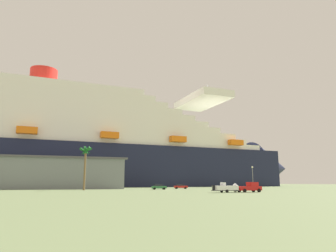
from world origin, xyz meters
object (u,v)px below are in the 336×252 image
small_boat_on_trailer (228,188)px  parked_car_green_wagon (159,187)px  pickup_truck (250,187)px  parked_car_red_hatchback (181,186)px  cruise_ship (94,148)px  palm_tree (85,156)px  street_lamp (253,174)px

small_boat_on_trailer → parked_car_green_wagon: 32.87m
pickup_truck → parked_car_red_hatchback: size_ratio=1.18×
cruise_ship → pickup_truck: (25.52, -97.21, -17.88)m
pickup_truck → palm_tree: size_ratio=0.47×
parked_car_green_wagon → street_lamp: bearing=-17.2°
cruise_ship → small_boat_on_trailer: (20.04, -97.56, -17.96)m
palm_tree → small_boat_on_trailer: bearing=-47.5°
parked_car_red_hatchback → palm_tree: bearing=-162.9°
cruise_ship → palm_tree: size_ratio=19.32×
cruise_ship → small_boat_on_trailer: cruise_ship is taller
palm_tree → parked_car_red_hatchback: (32.34, 9.96, -8.75)m
small_boat_on_trailer → palm_tree: bearing=132.5°
pickup_truck → parked_car_red_hatchback: pickup_truck is taller
street_lamp → palm_tree: bearing=172.3°
small_boat_on_trailer → parked_car_red_hatchback: small_boat_on_trailer is taller
pickup_truck → small_boat_on_trailer: (-5.49, -0.35, -0.08)m
street_lamp → small_boat_on_trailer: bearing=-132.6°
parked_car_green_wagon → parked_car_red_hatchback: bearing=38.8°
street_lamp → pickup_truck: bearing=-124.9°
palm_tree → parked_car_red_hatchback: size_ratio=2.51×
parked_car_green_wagon → small_boat_on_trailer: bearing=-79.9°
cruise_ship → parked_car_green_wagon: size_ratio=49.89×
palm_tree → cruise_ship: bearing=83.3°
palm_tree → parked_car_red_hatchback: 34.95m
small_boat_on_trailer → parked_car_red_hatchback: size_ratio=1.54×
pickup_truck → palm_tree: 45.87m
cruise_ship → parked_car_green_wagon: cruise_ship is taller
pickup_truck → small_boat_on_trailer: 5.50m
pickup_truck → small_boat_on_trailer: bearing=-176.3°
palm_tree → parked_car_red_hatchback: palm_tree is taller
street_lamp → parked_car_red_hatchback: 24.50m
parked_car_red_hatchback → parked_car_green_wagon: bearing=-141.2°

